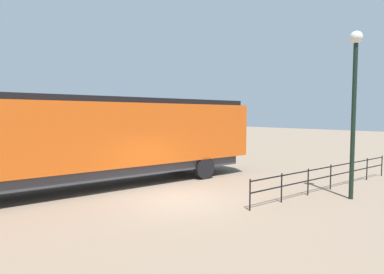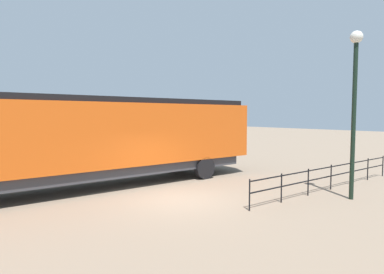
# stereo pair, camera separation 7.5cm
# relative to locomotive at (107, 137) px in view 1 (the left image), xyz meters

# --- Properties ---
(ground_plane) EXTENTS (120.00, 120.00, 0.00)m
(ground_plane) POSITION_rel_locomotive_xyz_m (3.90, 1.23, -2.22)
(ground_plane) COLOR #84705B
(locomotive) EXTENTS (2.99, 15.90, 3.94)m
(locomotive) POSITION_rel_locomotive_xyz_m (0.00, 0.00, 0.00)
(locomotive) COLOR #D15114
(locomotive) RESTS_ON ground_plane
(lamp_post) EXTENTS (0.46, 0.46, 6.26)m
(lamp_post) POSITION_rel_locomotive_xyz_m (7.73, 6.43, 1.92)
(lamp_post) COLOR black
(lamp_post) RESTS_ON ground_plane
(platform_fence) EXTENTS (0.05, 10.15, 1.07)m
(platform_fence) POSITION_rel_locomotive_xyz_m (6.42, 7.29, -1.53)
(platform_fence) COLOR black
(platform_fence) RESTS_ON ground_plane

